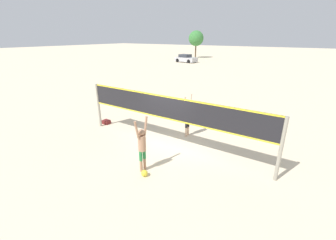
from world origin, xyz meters
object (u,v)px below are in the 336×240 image
volleyball (144,173)px  parked_car_near (186,59)px  tree_left_cluster (196,38)px  volleyball_net (168,112)px  player_spiker (142,144)px  gear_bag (106,122)px  player_blocker (188,115)px

volleyball → parked_car_near: (-16.51, 32.25, 0.52)m
tree_left_cluster → volleyball_net: bearing=-64.5°
player_spiker → parked_car_near: (-16.22, 31.99, -0.43)m
player_spiker → parked_car_near: player_spiker is taller
volleyball_net → gear_bag: 4.75m
volleyball → gear_bag: volleyball is taller
player_spiker → gear_bag: size_ratio=5.05×
gear_bag → tree_left_cluster: size_ratio=0.07×
player_spiker → player_blocker: player_blocker is taller
volleyball_net → tree_left_cluster: (-18.42, 38.65, 2.39)m
gear_bag → player_blocker: bearing=13.5°
player_spiker → player_blocker: (-0.14, 3.59, 0.03)m
player_blocker → gear_bag: size_ratio=5.17×
player_blocker → tree_left_cluster: tree_left_cluster is taller
volleyball → volleyball_net: bearing=103.2°
player_blocker → gear_bag: player_blocker is taller
volleyball_net → tree_left_cluster: tree_left_cluster is taller
player_blocker → parked_car_near: 32.64m
player_spiker → gear_bag: 5.43m
player_spiker → player_blocker: size_ratio=0.98×
volleyball → tree_left_cluster: (-18.97, 40.98, 3.93)m
player_spiker → volleyball: size_ratio=8.66×
gear_bag → tree_left_cluster: tree_left_cluster is taller
tree_left_cluster → gear_bag: bearing=-70.0°
volleyball_net → player_spiker: (0.27, -2.07, -0.59)m
player_spiker → tree_left_cluster: size_ratio=0.36×
parked_car_near → tree_left_cluster: tree_left_cluster is taller
volleyball_net → volleyball: volleyball_net is taller
gear_bag → volleyball_net: bearing=-5.3°
volleyball → gear_bag: (-5.02, 2.75, -0.01)m
gear_bag → parked_car_near: (-11.49, 29.50, 0.53)m
player_spiker → tree_left_cluster: (-18.69, 40.72, 2.98)m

